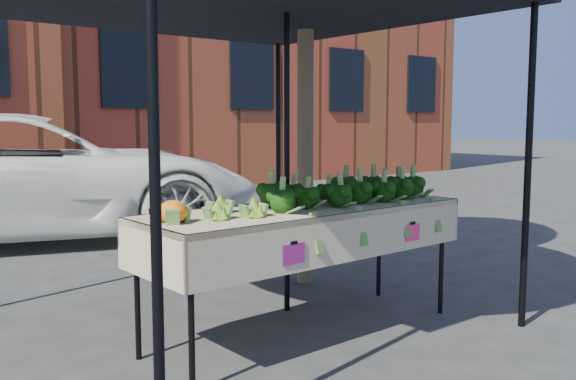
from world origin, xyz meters
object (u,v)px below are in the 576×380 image
Objects in this scene: canopy at (243,137)px; street_tree at (306,49)px; table at (306,271)px; vehicle at (24,10)px.

canopy is 0.74× the size of street_tree.
vehicle is at bearing 94.41° from table.
canopy is at bearing 100.98° from table.
table is 5.50m from vehicle.
vehicle is 1.34× the size of street_tree.
table is at bearing -129.94° from street_tree.
canopy is at bearing -158.61° from vehicle.
vehicle is at bearing 108.60° from street_tree.
table is 0.42× the size of vehicle.
table is 1.10m from canopy.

